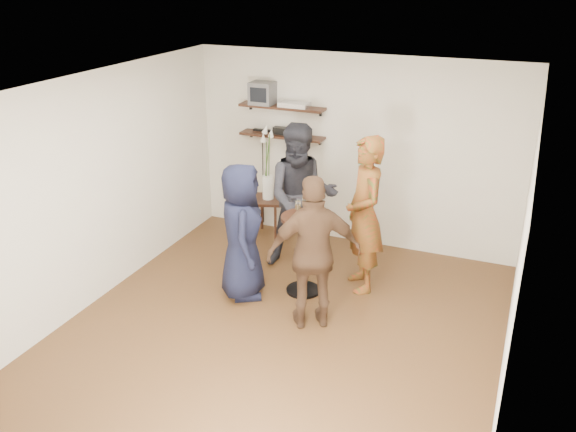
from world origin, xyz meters
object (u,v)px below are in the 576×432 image
object	(u,v)px
dvd_deck	(294,105)
drinks_table	(304,244)
side_table	(268,205)
person_plaid	(364,215)
radio	(281,131)
person_brown	(314,254)
person_dark	(301,197)
person_navy	(242,232)
crt_monitor	(263,93)

from	to	relation	value
dvd_deck	drinks_table	world-z (taller)	dvd_deck
side_table	person_plaid	bearing A→B (deg)	-29.28
dvd_deck	side_table	world-z (taller)	dvd_deck
radio	drinks_table	bearing A→B (deg)	-58.58
radio	person_brown	size ratio (longest dim) A/B	0.13
person_dark	person_navy	distance (m)	1.05
person_plaid	person_dark	xyz separation A→B (m)	(-0.89, 0.27, -0.00)
person_plaid	person_dark	world-z (taller)	person_plaid
person_navy	radio	bearing A→B (deg)	-18.54
radio	person_dark	distance (m)	1.22
dvd_deck	side_table	bearing A→B (deg)	-145.90
side_table	person_navy	bearing A→B (deg)	-75.99
person_plaid	person_navy	world-z (taller)	person_plaid
side_table	person_brown	world-z (taller)	person_brown
person_plaid	person_navy	distance (m)	1.44
dvd_deck	person_navy	bearing A→B (deg)	-86.93
dvd_deck	person_brown	world-z (taller)	dvd_deck
person_plaid	person_dark	size ratio (longest dim) A/B	1.00
crt_monitor	side_table	bearing A→B (deg)	-53.66
crt_monitor	person_navy	xyz separation A→B (m)	(0.56, -1.85, -1.21)
side_table	person_brown	bearing A→B (deg)	-54.05
crt_monitor	person_brown	bearing A→B (deg)	-54.01
person_navy	side_table	bearing A→B (deg)	-13.50
person_plaid	person_brown	size ratio (longest dim) A/B	1.11
crt_monitor	person_navy	distance (m)	2.28
dvd_deck	person_navy	distance (m)	2.15
person_plaid	person_brown	xyz separation A→B (m)	(-0.25, -1.01, -0.09)
drinks_table	person_brown	distance (m)	0.75
person_brown	side_table	bearing A→B (deg)	-83.78
person_plaid	dvd_deck	bearing A→B (deg)	-162.55
dvd_deck	person_plaid	world-z (taller)	dvd_deck
dvd_deck	person_brown	size ratio (longest dim) A/B	0.23
person_plaid	crt_monitor	bearing A→B (deg)	-154.46
dvd_deck	person_navy	world-z (taller)	dvd_deck
dvd_deck	person_dark	bearing A→B (deg)	-62.57
crt_monitor	drinks_table	distance (m)	2.38
person_dark	person_navy	size ratio (longest dim) A/B	1.16
radio	person_plaid	bearing A→B (deg)	-36.51
radio	person_navy	distance (m)	2.00
crt_monitor	side_table	xyz separation A→B (m)	(0.15, -0.21, -1.54)
radio	person_brown	bearing A→B (deg)	-59.06
person_brown	crt_monitor	bearing A→B (deg)	-83.74
crt_monitor	person_plaid	xyz separation A→B (m)	(1.80, -1.13, -1.07)
dvd_deck	drinks_table	size ratio (longest dim) A/B	0.41
drinks_table	person_brown	size ratio (longest dim) A/B	0.57
dvd_deck	side_table	distance (m)	1.46
radio	drinks_table	size ratio (longest dim) A/B	0.23
side_table	drinks_table	bearing A→B (deg)	-51.39
crt_monitor	person_dark	bearing A→B (deg)	-43.39
drinks_table	radio	bearing A→B (deg)	121.42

